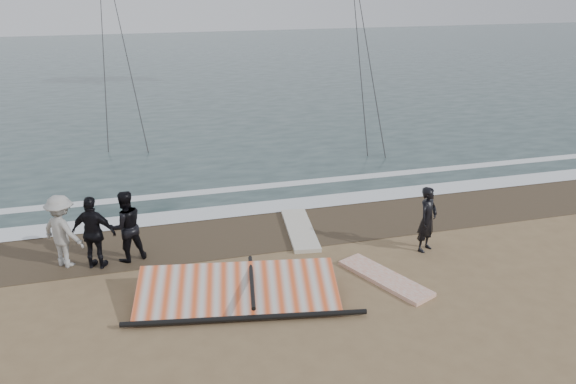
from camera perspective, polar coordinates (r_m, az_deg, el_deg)
The scene contains 10 objects.
ground at distance 11.69m, azimuth 9.29°, elevation -12.01°, with size 120.00×120.00×0.00m, color #8C704C.
sea at distance 42.50m, azimuth -9.65°, elevation 12.37°, with size 120.00×54.00×0.02m, color #233838.
wet_sand at distance 15.37m, azimuth 2.41°, elevation -3.20°, with size 120.00×2.80×0.01m, color #4C3D2B.
foam_near at distance 16.58m, azimuth 0.94°, elevation -1.20°, with size 120.00×0.90×0.01m, color white.
foam_far at distance 18.11m, azimuth -0.57°, elevation 0.78°, with size 120.00×0.45×0.01m, color white.
man_main at distance 14.01m, azimuth 13.98°, elevation -2.70°, with size 0.60×0.39×1.64m, color black.
board_white at distance 12.82m, azimuth 9.82°, elevation -8.61°, with size 0.65×2.32×0.09m, color white.
board_cream at distance 14.88m, azimuth 1.22°, elevation -3.84°, with size 0.68×2.54×0.11m, color silver.
trio_cluster at distance 13.69m, azimuth -19.37°, elevation -3.67°, with size 2.54×1.31×1.76m.
sail_rig at distance 11.94m, azimuth -5.55°, elevation -9.95°, with size 4.75×2.43×0.52m.
Camera 1 is at (-4.35, -8.80, 6.36)m, focal length 35.00 mm.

